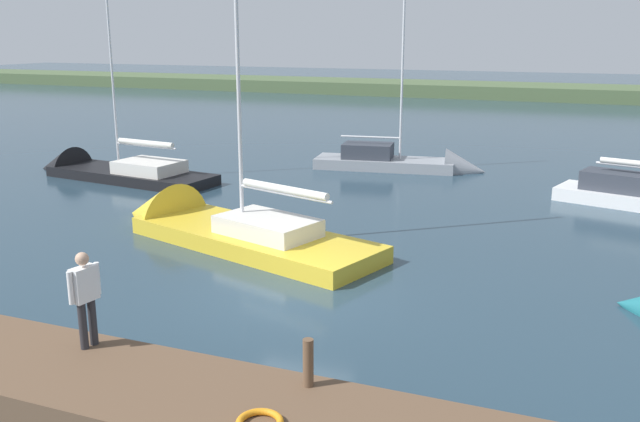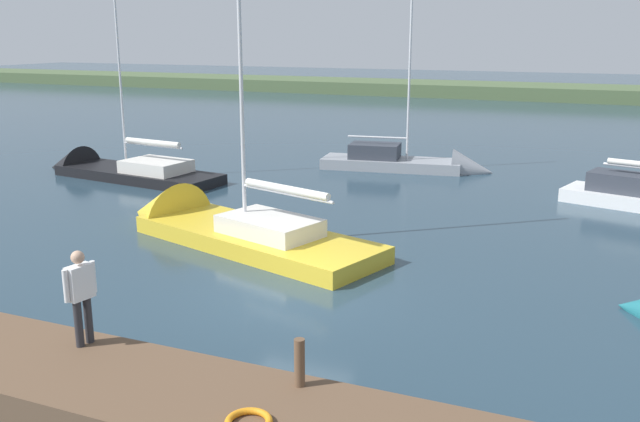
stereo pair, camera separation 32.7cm
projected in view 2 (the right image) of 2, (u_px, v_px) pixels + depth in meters
The scene contains 9 objects.
ground_plane at pixel (291, 293), 16.29m from camera, with size 200.00×200.00×0.00m, color #263D4C.
far_shoreline at pixel (538, 98), 64.84m from camera, with size 180.00×8.00×2.40m, color #4C603D.
dock_pier at pixel (128, 399), 10.85m from camera, with size 26.04×2.31×0.76m, color brown.
mooring_post_far at pixel (300, 363), 10.40m from camera, with size 0.16×0.16×0.76m, color brown.
life_ring_buoy at pixel (249, 422), 9.42m from camera, with size 0.66×0.66×0.10m, color orange.
sailboat_mid_channel at pixel (210, 229), 21.05m from camera, with size 9.97×5.36×11.48m.
sailboat_inner_slip at pixel (417, 167), 30.78m from camera, with size 7.73×2.96×8.18m.
sailboat_behind_pier at pixel (112, 174), 29.63m from camera, with size 9.39×3.39×11.21m.
person_on_dock at pixel (81, 291), 11.65m from camera, with size 0.30×0.63×1.69m.
Camera 2 is at (-6.59, 13.81, 5.96)m, focal length 38.77 mm.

